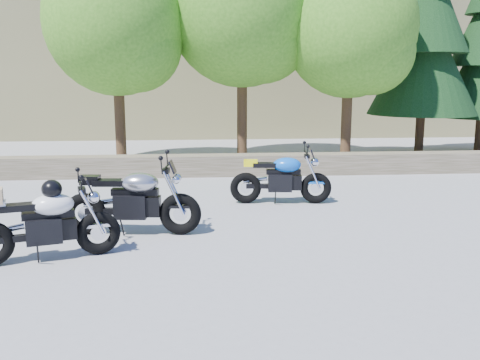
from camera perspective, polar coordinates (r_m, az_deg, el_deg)
The scene contains 9 objects.
ground at distance 7.67m, azimuth -0.88°, elevation -6.95°, with size 90.00×90.00×0.00m, color gray.
stone_wall at distance 12.97m, azimuth -2.51°, elevation 1.59°, with size 22.00×0.55×0.50m, color brown.
tree_decid_left at distance 14.60m, azimuth -12.69°, elevation 15.71°, with size 3.67×3.67×5.62m.
tree_decid_mid at distance 14.98m, azimuth 0.67°, elevation 17.40°, with size 4.08×4.08×6.24m.
tree_decid_right at distance 14.87m, azimuth 12.09°, elevation 15.12°, with size 3.54×3.54×5.41m.
conifer_near at distance 16.92m, azimuth 19.24°, elevation 14.85°, with size 3.17×3.17×7.06m.
silver_bike at distance 8.22m, azimuth -11.32°, elevation -2.27°, with size 2.09×0.66×1.05m.
white_bike at distance 7.37m, azimuth -20.17°, elevation -4.18°, with size 1.88×0.77×1.06m.
blue_bike at distance 10.08m, azimuth 4.46°, elevation 0.11°, with size 1.92×0.61×0.96m.
Camera 1 is at (-0.48, -7.29, 2.36)m, focal length 40.00 mm.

